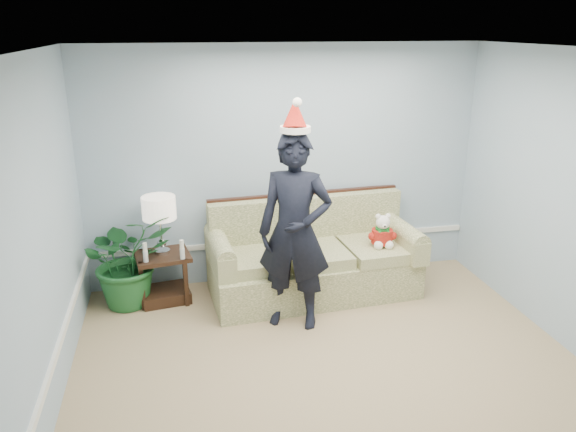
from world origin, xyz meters
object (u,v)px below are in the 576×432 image
at_px(houseplant, 128,259).
at_px(man, 295,232).
at_px(table_lamp, 159,210).
at_px(teddy_bear, 382,234).
at_px(side_table, 165,282).
at_px(sofa, 312,260).

distance_m(houseplant, man, 1.88).
height_order(table_lamp, teddy_bear, table_lamp).
xyz_separation_m(side_table, table_lamp, (0.00, 0.05, 0.81)).
distance_m(side_table, houseplant, 0.47).
height_order(side_table, man, man).
relative_size(table_lamp, teddy_bear, 1.66).
bearing_deg(table_lamp, man, -32.23).
height_order(sofa, table_lamp, table_lamp).
bearing_deg(houseplant, side_table, -0.93).
distance_m(table_lamp, teddy_bear, 2.42).
xyz_separation_m(sofa, table_lamp, (-1.63, 0.15, 0.65)).
bearing_deg(sofa, man, -121.67).
xyz_separation_m(sofa, side_table, (-1.63, 0.10, -0.16)).
height_order(sofa, houseplant, sofa).
bearing_deg(table_lamp, sofa, -5.13).
distance_m(sofa, table_lamp, 1.76).
distance_m(side_table, man, 1.68).
relative_size(houseplant, man, 0.53).
distance_m(houseplant, teddy_bear, 2.76).
bearing_deg(side_table, houseplant, 179.07).
bearing_deg(table_lamp, houseplant, -173.71).
relative_size(sofa, teddy_bear, 6.10).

